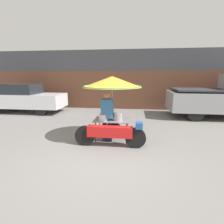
% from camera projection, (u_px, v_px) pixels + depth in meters
% --- Properties ---
extents(ground_plane, '(36.00, 36.00, 0.00)m').
position_uv_depth(ground_plane, '(104.00, 156.00, 4.61)').
color(ground_plane, slate).
extents(shopfront_building, '(28.00, 2.06, 3.61)m').
position_uv_depth(shopfront_building, '(124.00, 80.00, 11.68)').
color(shopfront_building, '#38383D').
rests_on(shopfront_building, ground).
extents(vendor_motorcycle_cart, '(2.12, 1.84, 2.06)m').
position_uv_depth(vendor_motorcycle_cart, '(112.00, 91.00, 5.40)').
color(vendor_motorcycle_cart, black).
rests_on(vendor_motorcycle_cart, ground).
extents(vendor_person, '(0.38, 0.22, 1.58)m').
position_uv_depth(vendor_person, '(107.00, 114.00, 5.48)').
color(vendor_person, navy).
rests_on(vendor_person, ground).
extents(parked_car, '(4.63, 1.64, 1.61)m').
position_uv_depth(parked_car, '(22.00, 98.00, 9.93)').
color(parked_car, black).
rests_on(parked_car, ground).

